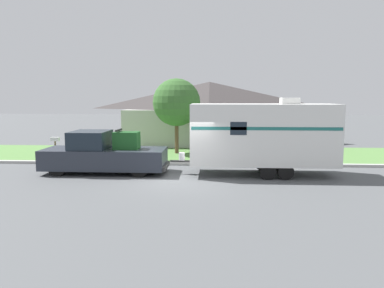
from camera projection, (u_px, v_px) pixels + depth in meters
The scene contains 8 objects.
ground_plane at pixel (184, 181), 15.95m from camera, with size 120.00×120.00×0.00m, color #515456.
curb_strip at pixel (190, 164), 19.65m from camera, with size 80.00×0.30×0.14m.
lawn_strip at pixel (194, 154), 23.27m from camera, with size 80.00×7.00×0.03m.
house_across_street at pixel (209, 111), 29.15m from camera, with size 13.13×7.98×4.70m.
pickup_truck at pixel (104, 154), 17.60m from camera, with size 5.82×2.09×2.07m.
travel_trailer at pixel (263, 134), 17.03m from camera, with size 7.50×2.35×3.53m.
mailbox at pixel (55, 143), 21.10m from camera, with size 0.48×0.20×1.30m.
tree_in_yard at pixel (177, 103), 23.18m from camera, with size 2.96×2.96×4.70m.
Camera 1 is at (1.27, -15.57, 3.59)m, focal length 35.00 mm.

